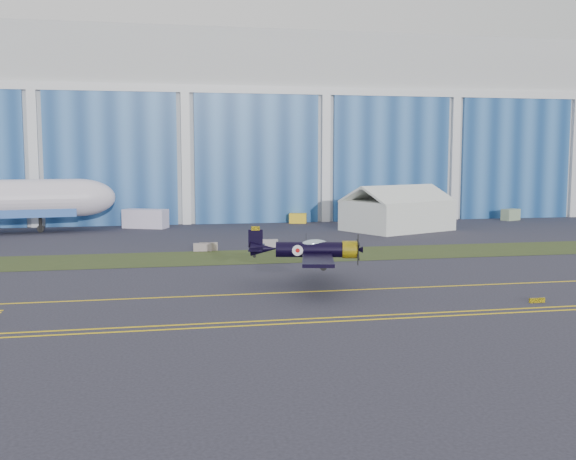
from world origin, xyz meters
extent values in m
plane|color=#2F2E3B|center=(0.00, 0.00, 0.00)|extent=(260.00, 260.00, 0.00)
cube|color=#475128|center=(0.00, 14.00, 0.02)|extent=(260.00, 10.00, 0.02)
cube|color=silver|center=(0.00, 72.00, 15.00)|extent=(220.00, 45.00, 30.00)
cube|color=navy|center=(0.00, 49.20, 10.00)|extent=(220.00, 0.60, 20.00)
cube|color=silver|center=(0.00, 49.15, 20.60)|extent=(220.00, 0.70, 1.20)
cube|color=yellow|center=(0.00, -5.00, 0.01)|extent=(200.00, 0.20, 0.02)
cube|color=yellow|center=(0.00, -14.50, 0.01)|extent=(80.00, 0.20, 0.02)
cube|color=yellow|center=(0.00, -13.50, 0.01)|extent=(80.00, 0.20, 0.02)
cube|color=yellow|center=(22.00, -12.00, 0.17)|extent=(1.20, 0.15, 0.35)
cube|color=silver|center=(-6.15, 44.91, 1.37)|extent=(6.81, 4.95, 2.74)
cube|color=yellow|center=(17.17, 47.62, 0.77)|extent=(2.98, 2.31, 1.53)
cube|color=#8BA37F|center=(52.32, 45.52, 0.92)|extent=(3.47, 2.78, 1.84)
cube|color=gray|center=(1.00, 19.36, 0.45)|extent=(2.04, 0.74, 0.90)
cube|color=gray|center=(0.31, 19.02, 0.45)|extent=(2.02, 0.66, 0.90)
cube|color=#9C9395|center=(8.08, 20.85, 0.45)|extent=(2.05, 0.80, 0.90)
camera|label=1|loc=(-4.69, -54.97, 10.45)|focal=42.00mm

